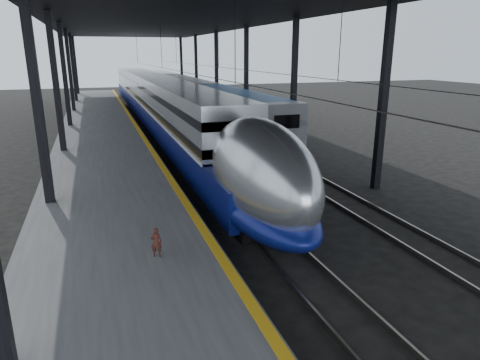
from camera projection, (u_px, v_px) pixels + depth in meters
name	position (u px, v px, depth m)	size (l,w,h in m)	color
ground	(226.00, 257.00, 14.63)	(160.00, 160.00, 0.00)	black
platform	(102.00, 140.00, 31.56)	(6.00, 80.00, 1.00)	#4C4C4F
yellow_strip	(140.00, 132.00, 32.28)	(0.30, 80.00, 0.01)	gold
rails	(207.00, 139.00, 34.15)	(6.52, 80.00, 0.16)	slate
canopy	(169.00, 18.00, 30.77)	(18.00, 75.00, 9.47)	black
tgv_train	(157.00, 102.00, 41.37)	(3.16, 65.20, 4.53)	silver
second_train	(189.00, 95.00, 50.46)	(2.77, 56.05, 3.82)	#154B8E
child	(156.00, 242.00, 12.36)	(0.33, 0.22, 0.90)	#461F17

